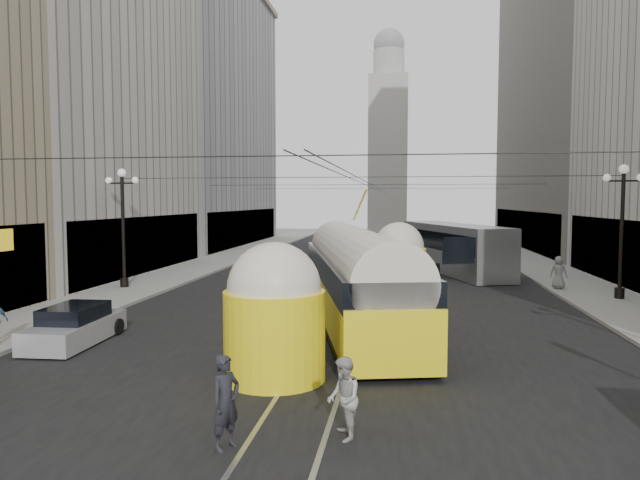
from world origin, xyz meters
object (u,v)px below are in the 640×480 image
(city_bus, at_px, (453,246))
(pedestrian_sidewalk_right, at_px, (559,272))
(sedan_silver, at_px, (75,326))
(streetcar, at_px, (356,278))
(pedestrian_crossing_b, at_px, (344,399))
(pedestrian_crossing_a, at_px, (226,402))

(city_bus, bearing_deg, pedestrian_sidewalk_right, -57.16)
(city_bus, relative_size, sedan_silver, 3.12)
(streetcar, xyz_separation_m, pedestrian_crossing_b, (0.62, -10.64, -1.01))
(streetcar, height_order, pedestrian_crossing_a, streetcar)
(pedestrian_crossing_b, bearing_deg, pedestrian_sidewalk_right, 141.69)
(streetcar, distance_m, pedestrian_crossing_a, 11.55)
(sedan_silver, relative_size, pedestrian_crossing_a, 2.28)
(city_bus, height_order, sedan_silver, city_bus)
(streetcar, relative_size, pedestrian_crossing_b, 10.05)
(city_bus, xyz_separation_m, sedan_silver, (-14.31, -21.39, -1.18))
(city_bus, distance_m, pedestrian_crossing_b, 28.14)
(city_bus, xyz_separation_m, pedestrian_crossing_b, (-4.57, -27.75, -0.93))
(streetcar, bearing_deg, city_bus, 73.14)
(streetcar, distance_m, city_bus, 17.88)
(sedan_silver, relative_size, pedestrian_crossing_b, 2.52)
(sedan_silver, bearing_deg, city_bus, 56.23)
(city_bus, bearing_deg, pedestrian_crossing_a, -103.39)
(pedestrian_crossing_b, xyz_separation_m, pedestrian_sidewalk_right, (9.39, 20.28, 0.18))
(streetcar, distance_m, pedestrian_crossing_b, 10.71)
(streetcar, bearing_deg, pedestrian_crossing_b, -86.66)
(city_bus, height_order, pedestrian_crossing_a, city_bus)
(pedestrian_crossing_b, distance_m, pedestrian_sidewalk_right, 22.35)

